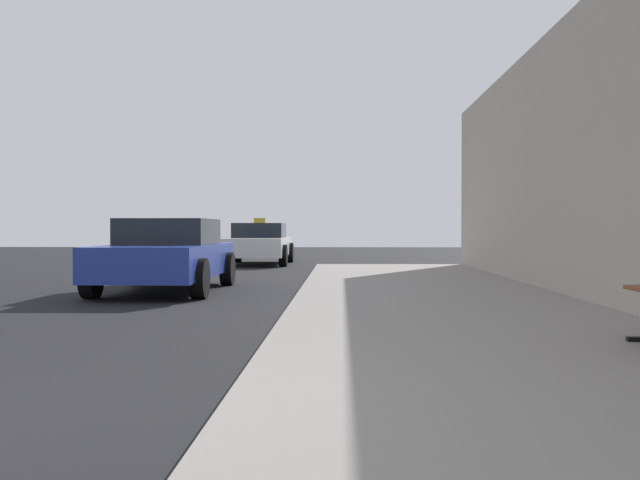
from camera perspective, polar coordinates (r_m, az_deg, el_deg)
The scene contains 3 objects.
sidewalk at distance 3.91m, azimuth 22.46°, elevation -14.26°, with size 4.00×32.00×0.15m, color gray.
car_blue at distance 13.06m, azimuth -11.86°, elevation -1.11°, with size 1.93×4.31×1.27m.
car_white at distance 22.59m, azimuth -4.78°, elevation -0.26°, with size 1.94×4.26×1.43m.
Camera 1 is at (2.66, -3.53, 1.09)m, focal length 40.95 mm.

